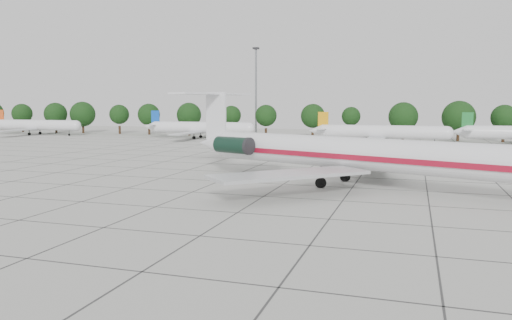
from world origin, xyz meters
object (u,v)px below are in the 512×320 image
(bg_airliner_a, at_px, (37,125))
(bg_airliner_c, at_px, (381,132))
(floodlight_mast, at_px, (256,86))
(bg_airliner_b, at_px, (200,128))
(main_airliner, at_px, (339,152))

(bg_airliner_a, bearing_deg, bg_airliner_c, -3.33)
(floodlight_mast, bearing_deg, bg_airliner_a, -163.48)
(bg_airliner_b, relative_size, floodlight_mast, 1.11)
(main_airliner, bearing_deg, bg_airliner_c, 109.73)
(main_airliner, height_order, bg_airliner_a, main_airliner)
(main_airliner, relative_size, floodlight_mast, 1.78)
(main_airliner, relative_size, bg_airliner_b, 1.61)
(main_airliner, height_order, floodlight_mast, floodlight_mast)
(bg_airliner_a, xyz_separation_m, bg_airliner_c, (99.91, -5.81, 0.00))
(floodlight_mast, bearing_deg, main_airliner, -66.29)
(bg_airliner_b, xyz_separation_m, bg_airliner_c, (47.29, -6.25, 0.00))
(bg_airliner_b, bearing_deg, main_airliner, -54.41)
(bg_airliner_a, xyz_separation_m, floodlight_mast, (62.50, 18.54, 11.37))
(main_airliner, height_order, bg_airliner_b, main_airliner)
(main_airliner, distance_m, bg_airliner_c, 58.27)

